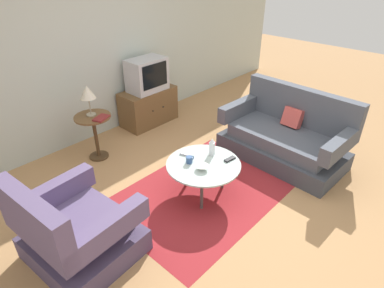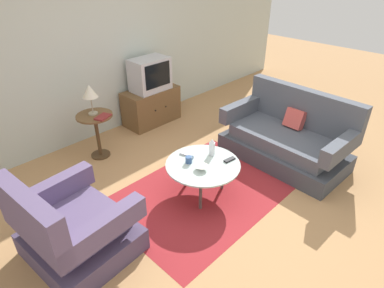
{
  "view_description": "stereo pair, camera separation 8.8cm",
  "coord_description": "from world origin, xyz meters",
  "px_view_note": "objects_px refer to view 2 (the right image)",
  "views": [
    {
      "loc": [
        -2.44,
        -1.83,
        2.49
      ],
      "look_at": [
        -0.03,
        0.4,
        0.55
      ],
      "focal_mm": 30.46,
      "sensor_mm": 36.0,
      "label": 1
    },
    {
      "loc": [
        -2.38,
        -1.89,
        2.49
      ],
      "look_at": [
        -0.03,
        0.4,
        0.55
      ],
      "focal_mm": 30.46,
      "sensor_mm": 36.0,
      "label": 2
    }
  ],
  "objects_px": {
    "armchair": "(73,231)",
    "television": "(150,74)",
    "side_table": "(96,127)",
    "tv_remote_silver": "(186,154)",
    "tv_stand": "(151,106)",
    "vase": "(212,147)",
    "book": "(103,117)",
    "tv_remote_dark": "(230,160)",
    "coffee_table": "(203,166)",
    "table_lamp": "(90,92)",
    "couch": "(287,139)",
    "bowl": "(202,168)",
    "mug": "(189,160)"
  },
  "relations": [
    {
      "from": "tv_remote_dark",
      "to": "book",
      "type": "distance_m",
      "value": 1.75
    },
    {
      "from": "couch",
      "to": "coffee_table",
      "type": "xyz_separation_m",
      "value": [
        -1.38,
        0.29,
        0.09
      ]
    },
    {
      "from": "couch",
      "to": "side_table",
      "type": "bearing_deg",
      "value": 45.46
    },
    {
      "from": "armchair",
      "to": "table_lamp",
      "type": "height_order",
      "value": "table_lamp"
    },
    {
      "from": "television",
      "to": "table_lamp",
      "type": "height_order",
      "value": "television"
    },
    {
      "from": "television",
      "to": "tv_stand",
      "type": "bearing_deg",
      "value": 90.0
    },
    {
      "from": "tv_stand",
      "to": "tv_remote_dark",
      "type": "xyz_separation_m",
      "value": [
        -0.55,
        -2.09,
        0.15
      ]
    },
    {
      "from": "television",
      "to": "side_table",
      "type": "bearing_deg",
      "value": -166.51
    },
    {
      "from": "table_lamp",
      "to": "couch",
      "type": "bearing_deg",
      "value": -47.53
    },
    {
      "from": "armchair",
      "to": "couch",
      "type": "relative_size",
      "value": 0.59
    },
    {
      "from": "couch",
      "to": "table_lamp",
      "type": "distance_m",
      "value": 2.69
    },
    {
      "from": "mug",
      "to": "armchair",
      "type": "bearing_deg",
      "value": 176.15
    },
    {
      "from": "tv_stand",
      "to": "book",
      "type": "height_order",
      "value": "book"
    },
    {
      "from": "tv_remote_dark",
      "to": "tv_remote_silver",
      "type": "distance_m",
      "value": 0.52
    },
    {
      "from": "couch",
      "to": "tv_remote_dark",
      "type": "bearing_deg",
      "value": 86.47
    },
    {
      "from": "coffee_table",
      "to": "bowl",
      "type": "height_order",
      "value": "bowl"
    },
    {
      "from": "side_table",
      "to": "tv_remote_silver",
      "type": "distance_m",
      "value": 1.39
    },
    {
      "from": "book",
      "to": "couch",
      "type": "bearing_deg",
      "value": -67.58
    },
    {
      "from": "vase",
      "to": "television",
      "type": "bearing_deg",
      "value": 71.94
    },
    {
      "from": "book",
      "to": "side_table",
      "type": "bearing_deg",
      "value": 79.85
    },
    {
      "from": "television",
      "to": "tv_remote_silver",
      "type": "xyz_separation_m",
      "value": [
        -0.82,
        -1.63,
        -0.4
      ]
    },
    {
      "from": "side_table",
      "to": "tv_remote_silver",
      "type": "relative_size",
      "value": 4.3
    },
    {
      "from": "tv_stand",
      "to": "tv_remote_dark",
      "type": "distance_m",
      "value": 2.16
    },
    {
      "from": "coffee_table",
      "to": "couch",
      "type": "bearing_deg",
      "value": -11.87
    },
    {
      "from": "television",
      "to": "table_lamp",
      "type": "bearing_deg",
      "value": -167.73
    },
    {
      "from": "television",
      "to": "tv_remote_dark",
      "type": "height_order",
      "value": "television"
    },
    {
      "from": "couch",
      "to": "bowl",
      "type": "bearing_deg",
      "value": 83.86
    },
    {
      "from": "mug",
      "to": "tv_stand",
      "type": "bearing_deg",
      "value": 63.03
    },
    {
      "from": "coffee_table",
      "to": "book",
      "type": "xyz_separation_m",
      "value": [
        -0.35,
        1.45,
        0.25
      ]
    },
    {
      "from": "side_table",
      "to": "table_lamp",
      "type": "xyz_separation_m",
      "value": [
        0.0,
        0.03,
        0.49
      ]
    },
    {
      "from": "coffee_table",
      "to": "television",
      "type": "height_order",
      "value": "television"
    },
    {
      "from": "tv_stand",
      "to": "bowl",
      "type": "bearing_deg",
      "value": -114.63
    },
    {
      "from": "coffee_table",
      "to": "tv_stand",
      "type": "distance_m",
      "value": 2.08
    },
    {
      "from": "armchair",
      "to": "television",
      "type": "bearing_deg",
      "value": 121.27
    },
    {
      "from": "side_table",
      "to": "bowl",
      "type": "relative_size",
      "value": 4.39
    },
    {
      "from": "tv_remote_dark",
      "to": "coffee_table",
      "type": "bearing_deg",
      "value": -26.16
    },
    {
      "from": "television",
      "to": "vase",
      "type": "xyz_separation_m",
      "value": [
        -0.6,
        -1.84,
        -0.3
      ]
    },
    {
      "from": "couch",
      "to": "television",
      "type": "bearing_deg",
      "value": 16.99
    },
    {
      "from": "side_table",
      "to": "vase",
      "type": "xyz_separation_m",
      "value": [
        0.6,
        -1.55,
        0.07
      ]
    },
    {
      "from": "couch",
      "to": "television",
      "type": "distance_m",
      "value": 2.32
    },
    {
      "from": "television",
      "to": "coffee_table",
      "type": "bearing_deg",
      "value": -113.22
    },
    {
      "from": "coffee_table",
      "to": "side_table",
      "type": "distance_m",
      "value": 1.65
    },
    {
      "from": "table_lamp",
      "to": "vase",
      "type": "distance_m",
      "value": 1.74
    },
    {
      "from": "tv_remote_dark",
      "to": "book",
      "type": "bearing_deg",
      "value": -62.16
    },
    {
      "from": "mug",
      "to": "television",
      "type": "bearing_deg",
      "value": 62.79
    },
    {
      "from": "tv_stand",
      "to": "tv_remote_silver",
      "type": "distance_m",
      "value": 1.84
    },
    {
      "from": "side_table",
      "to": "table_lamp",
      "type": "relative_size",
      "value": 1.56
    },
    {
      "from": "table_lamp",
      "to": "bowl",
      "type": "height_order",
      "value": "table_lamp"
    },
    {
      "from": "mug",
      "to": "tv_remote_silver",
      "type": "xyz_separation_m",
      "value": [
        0.08,
        0.14,
        -0.03
      ]
    },
    {
      "from": "television",
      "to": "mug",
      "type": "height_order",
      "value": "television"
    }
  ]
}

